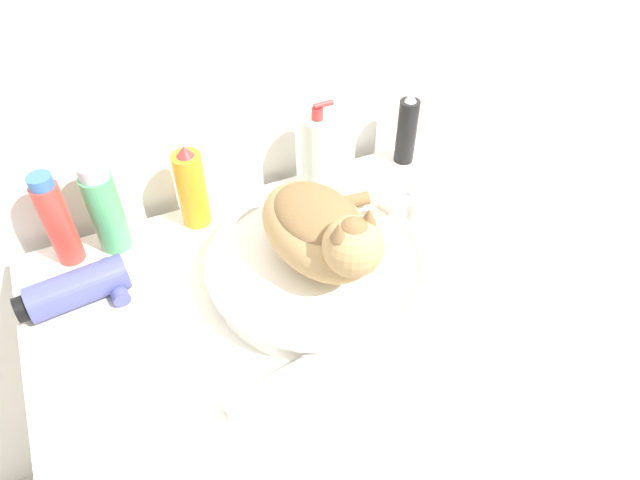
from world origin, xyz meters
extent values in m
cube|color=silver|center=(0.00, 0.61, 1.20)|extent=(8.00, 0.05, 2.40)
cube|color=white|center=(0.00, 0.28, 0.42)|extent=(1.05, 0.55, 0.84)
cylinder|color=white|center=(0.01, 0.25, 0.86)|extent=(0.40, 0.40, 0.05)
torus|color=white|center=(0.01, 0.25, 0.89)|extent=(0.42, 0.42, 0.02)
ellipsoid|color=tan|center=(0.01, 0.25, 0.96)|extent=(0.21, 0.28, 0.13)
ellipsoid|color=brown|center=(0.01, 0.25, 0.99)|extent=(0.16, 0.21, 0.06)
sphere|color=tan|center=(0.03, 0.14, 1.00)|extent=(0.10, 0.10, 0.10)
sphere|color=brown|center=(0.03, 0.14, 1.03)|extent=(0.06, 0.06, 0.06)
cone|color=brown|center=(0.00, 0.14, 1.05)|extent=(0.03, 0.03, 0.03)
cone|color=brown|center=(0.06, 0.15, 1.05)|extent=(0.03, 0.03, 0.03)
cylinder|color=brown|center=(0.07, 0.35, 0.91)|extent=(0.20, 0.05, 0.03)
cylinder|color=silver|center=(0.25, 0.28, 0.87)|extent=(0.04, 0.04, 0.08)
cylinder|color=silver|center=(0.20, 0.27, 0.95)|extent=(0.13, 0.04, 0.09)
cylinder|color=silver|center=(0.25, 0.28, 0.94)|extent=(0.06, 0.06, 0.06)
cylinder|color=orange|center=(-0.15, 0.50, 0.92)|extent=(0.06, 0.06, 0.17)
cone|color=red|center=(-0.15, 0.50, 1.02)|extent=(0.04, 0.04, 0.02)
cylinder|color=#4CA366|center=(-0.32, 0.50, 0.92)|extent=(0.06, 0.06, 0.17)
cylinder|color=#B7B7BC|center=(-0.32, 0.50, 1.02)|extent=(0.05, 0.05, 0.03)
cylinder|color=silver|center=(0.13, 0.50, 0.92)|extent=(0.07, 0.07, 0.17)
cylinder|color=red|center=(0.13, 0.50, 1.02)|extent=(0.02, 0.02, 0.02)
cylinder|color=red|center=(0.15, 0.50, 1.04)|extent=(0.04, 0.01, 0.01)
cylinder|color=#DB3D33|center=(-0.41, 0.50, 0.93)|extent=(0.05, 0.05, 0.18)
cylinder|color=#3866AD|center=(-0.41, 0.50, 1.03)|extent=(0.04, 0.04, 0.02)
cylinder|color=black|center=(0.36, 0.50, 0.92)|extent=(0.05, 0.05, 0.16)
cone|color=#B7B7BC|center=(0.36, 0.50, 1.01)|extent=(0.03, 0.03, 0.02)
cylinder|color=silver|center=(-0.17, 0.05, 0.85)|extent=(0.15, 0.06, 0.03)
cylinder|color=white|center=(-0.09, 0.06, 0.85)|extent=(0.02, 0.04, 0.04)
cylinder|color=#474C8C|center=(-0.41, 0.38, 0.87)|extent=(0.18, 0.08, 0.07)
cylinder|color=#474C8C|center=(-0.34, 0.38, 0.85)|extent=(0.04, 0.11, 0.03)
cylinder|color=black|center=(-0.50, 0.37, 0.87)|extent=(0.02, 0.05, 0.05)
camera|label=1|loc=(-0.30, -0.43, 1.65)|focal=32.00mm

